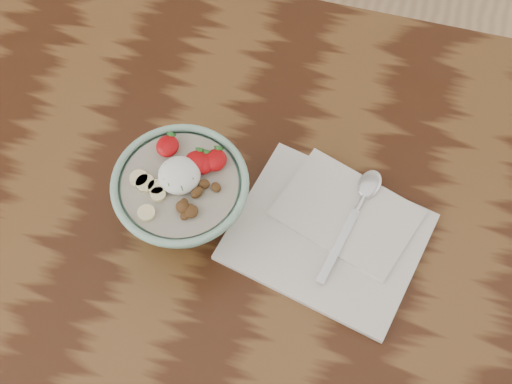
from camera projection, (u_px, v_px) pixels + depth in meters
table at (243, 256)px, 109.90cm from camera, size 160.00×90.00×75.00cm
breakfast_bowl at (183, 196)px, 97.16cm from camera, size 18.40×18.40×12.56cm
napkin at (331, 232)px, 100.87cm from camera, size 29.90×26.27×1.59cm
spoon at (362, 199)px, 101.74cm from camera, size 6.53×19.44×1.02cm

